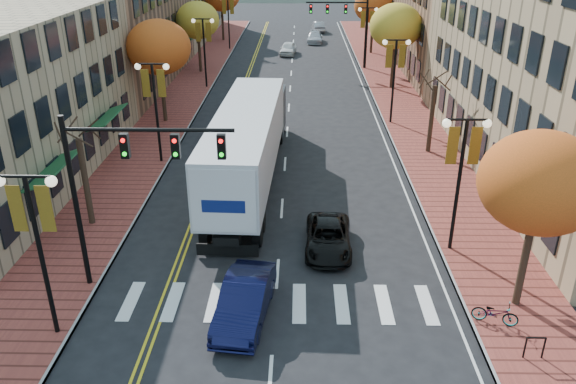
# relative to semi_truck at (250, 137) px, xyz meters

# --- Properties ---
(ground) EXTENTS (200.00, 200.00, 0.00)m
(ground) POSITION_rel_semi_truck_xyz_m (1.86, -13.50, -2.60)
(ground) COLOR black
(ground) RESTS_ON ground
(sidewalk_left) EXTENTS (4.00, 85.00, 0.15)m
(sidewalk_left) POSITION_rel_semi_truck_xyz_m (-7.14, 19.00, -2.53)
(sidewalk_left) COLOR brown
(sidewalk_left) RESTS_ON ground
(sidewalk_right) EXTENTS (4.00, 85.00, 0.15)m
(sidewalk_right) POSITION_rel_semi_truck_xyz_m (10.86, 19.00, -2.53)
(sidewalk_right) COLOR brown
(sidewalk_right) RESTS_ON ground
(building_left_mid) EXTENTS (12.00, 24.00, 11.00)m
(building_left_mid) POSITION_rel_semi_truck_xyz_m (-15.14, 22.50, 2.90)
(building_left_mid) COLOR brown
(building_left_mid) RESTS_ON ground
(building_left_far) EXTENTS (12.00, 26.00, 9.50)m
(building_left_far) POSITION_rel_semi_truck_xyz_m (-15.14, 47.50, 2.15)
(building_left_far) COLOR #9E8966
(building_left_far) RESTS_ON ground
(building_right_mid) EXTENTS (15.00, 24.00, 10.00)m
(building_right_mid) POSITION_rel_semi_truck_xyz_m (20.36, 28.50, 2.40)
(building_right_mid) COLOR brown
(building_right_mid) RESTS_ON ground
(tree_left_a) EXTENTS (0.28, 0.28, 4.20)m
(tree_left_a) POSITION_rel_semi_truck_xyz_m (-7.14, -5.50, -0.35)
(tree_left_a) COLOR #382619
(tree_left_a) RESTS_ON sidewalk_left
(tree_left_b) EXTENTS (4.48, 4.48, 7.21)m
(tree_left_b) POSITION_rel_semi_truck_xyz_m (-7.14, 10.50, 2.85)
(tree_left_b) COLOR #382619
(tree_left_b) RESTS_ON sidewalk_left
(tree_left_c) EXTENTS (4.16, 4.16, 6.69)m
(tree_left_c) POSITION_rel_semi_truck_xyz_m (-7.14, 26.50, 2.45)
(tree_left_c) COLOR #382619
(tree_left_c) RESTS_ON sidewalk_left
(tree_right_a) EXTENTS (4.16, 4.16, 6.69)m
(tree_right_a) POSITION_rel_semi_truck_xyz_m (10.86, -11.50, 2.45)
(tree_right_a) COLOR #382619
(tree_right_a) RESTS_ON sidewalk_right
(tree_right_b) EXTENTS (0.28, 0.28, 4.20)m
(tree_right_b) POSITION_rel_semi_truck_xyz_m (10.86, 4.50, -0.35)
(tree_right_b) COLOR #382619
(tree_right_b) RESTS_ON sidewalk_right
(tree_right_c) EXTENTS (4.48, 4.48, 7.21)m
(tree_right_c) POSITION_rel_semi_truck_xyz_m (10.86, 20.50, 2.85)
(tree_right_c) COLOR #382619
(tree_right_c) RESTS_ON sidewalk_right
(tree_right_d) EXTENTS (4.35, 4.35, 7.00)m
(tree_right_d) POSITION_rel_semi_truck_xyz_m (10.86, 36.50, 2.69)
(tree_right_d) COLOR #382619
(tree_right_d) RESTS_ON sidewalk_right
(lamp_left_a) EXTENTS (1.96, 0.36, 6.05)m
(lamp_left_a) POSITION_rel_semi_truck_xyz_m (-5.64, -13.50, 1.69)
(lamp_left_a) COLOR black
(lamp_left_a) RESTS_ON ground
(lamp_left_b) EXTENTS (1.96, 0.36, 6.05)m
(lamp_left_b) POSITION_rel_semi_truck_xyz_m (-5.64, 2.50, 1.69)
(lamp_left_b) COLOR black
(lamp_left_b) RESTS_ON ground
(lamp_left_c) EXTENTS (1.96, 0.36, 6.05)m
(lamp_left_c) POSITION_rel_semi_truck_xyz_m (-5.64, 20.50, 1.69)
(lamp_left_c) COLOR black
(lamp_left_c) RESTS_ON ground
(lamp_left_d) EXTENTS (1.96, 0.36, 6.05)m
(lamp_left_d) POSITION_rel_semi_truck_xyz_m (-5.64, 38.50, 1.69)
(lamp_left_d) COLOR black
(lamp_left_d) RESTS_ON ground
(lamp_right_a) EXTENTS (1.96, 0.36, 6.05)m
(lamp_right_a) POSITION_rel_semi_truck_xyz_m (9.36, -7.50, 1.69)
(lamp_right_a) COLOR black
(lamp_right_a) RESTS_ON ground
(lamp_right_b) EXTENTS (1.96, 0.36, 6.05)m
(lamp_right_b) POSITION_rel_semi_truck_xyz_m (9.36, 10.50, 1.69)
(lamp_right_b) COLOR black
(lamp_right_b) RESTS_ON ground
(lamp_right_c) EXTENTS (1.96, 0.36, 6.05)m
(lamp_right_c) POSITION_rel_semi_truck_xyz_m (9.36, 28.50, 1.69)
(lamp_right_c) COLOR black
(lamp_right_c) RESTS_ON ground
(traffic_mast_near) EXTENTS (6.10, 0.35, 7.00)m
(traffic_mast_near) POSITION_rel_semi_truck_xyz_m (-3.62, -10.50, 2.32)
(traffic_mast_near) COLOR black
(traffic_mast_near) RESTS_ON ground
(traffic_mast_far) EXTENTS (6.10, 0.34, 7.00)m
(traffic_mast_far) POSITION_rel_semi_truck_xyz_m (7.33, 28.50, 2.32)
(traffic_mast_far) COLOR black
(traffic_mast_far) RESTS_ON ground
(semi_truck) EXTENTS (3.53, 17.89, 4.45)m
(semi_truck) POSITION_rel_semi_truck_xyz_m (0.00, 0.00, 0.00)
(semi_truck) COLOR black
(semi_truck) RESTS_ON ground
(navy_sedan) EXTENTS (2.12, 4.68, 1.49)m
(navy_sedan) POSITION_rel_semi_truck_xyz_m (0.80, -12.40, -1.86)
(navy_sedan) COLOR black
(navy_sedan) RESTS_ON ground
(black_suv) EXTENTS (2.11, 4.32, 1.18)m
(black_suv) POSITION_rel_semi_truck_xyz_m (4.01, -7.50, -2.01)
(black_suv) COLOR black
(black_suv) RESTS_ON ground
(car_far_white) EXTENTS (2.07, 4.21, 1.38)m
(car_far_white) POSITION_rel_semi_truck_xyz_m (1.36, 35.88, -1.91)
(car_far_white) COLOR silver
(car_far_white) RESTS_ON ground
(car_far_silver) EXTENTS (2.11, 4.65, 1.32)m
(car_far_silver) POSITION_rel_semi_truck_xyz_m (4.58, 43.57, -1.94)
(car_far_silver) COLOR #B0B1B8
(car_far_silver) RESTS_ON ground
(car_far_oncoming) EXTENTS (1.87, 4.34, 1.39)m
(car_far_oncoming) POSITION_rel_semi_truck_xyz_m (5.26, 52.05, -1.91)
(car_far_oncoming) COLOR #9F9EA5
(car_far_oncoming) RESTS_ON ground
(bicycle) EXTENTS (1.68, 1.03, 0.83)m
(bicycle) POSITION_rel_semi_truck_xyz_m (9.66, -12.71, -2.03)
(bicycle) COLOR gray
(bicycle) RESTS_ON sidewalk_right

